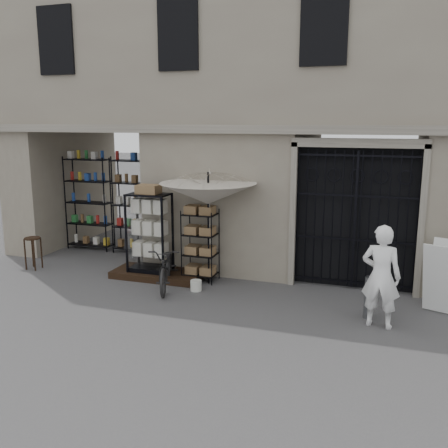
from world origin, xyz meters
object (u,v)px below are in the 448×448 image
(bicycle, at_px, (168,288))
(wooden_stool, at_px, (33,252))
(shopkeeper, at_px, (378,326))
(steel_bollard, at_px, (368,298))
(easel_sign, at_px, (444,277))
(wire_rack, at_px, (200,246))
(display_cabinet, at_px, (150,237))
(market_umbrella, at_px, (208,188))
(white_bucket, at_px, (196,285))

(bicycle, relative_size, wooden_stool, 2.31)
(wooden_stool, distance_m, shopkeeper, 7.85)
(steel_bollard, height_order, easel_sign, easel_sign)
(shopkeeper, bearing_deg, wire_rack, -11.11)
(wooden_stool, relative_size, steel_bollard, 1.00)
(display_cabinet, bearing_deg, wooden_stool, -179.61)
(market_umbrella, height_order, easel_sign, market_umbrella)
(display_cabinet, distance_m, market_umbrella, 1.78)
(market_umbrella, relative_size, steel_bollard, 3.79)
(bicycle, bearing_deg, shopkeeper, -27.27)
(wire_rack, bearing_deg, market_umbrella, -38.69)
(white_bucket, xyz_separation_m, shopkeeper, (3.60, -0.70, -0.11))
(bicycle, bearing_deg, wooden_stool, 157.86)
(market_umbrella, relative_size, shopkeeper, 1.63)
(white_bucket, height_order, wooden_stool, wooden_stool)
(bicycle, distance_m, steel_bollard, 4.08)
(wire_rack, xyz_separation_m, wooden_stool, (-4.03, -0.43, -0.37))
(shopkeeper, bearing_deg, wooden_stool, 1.97)
(display_cabinet, bearing_deg, market_umbrella, -4.83)
(wire_rack, relative_size, white_bucket, 6.84)
(wire_rack, height_order, wooden_stool, wire_rack)
(white_bucket, bearing_deg, wire_rack, 102.95)
(easel_sign, bearing_deg, bicycle, -156.54)
(wire_rack, xyz_separation_m, bicycle, (-0.48, -0.68, -0.77))
(display_cabinet, xyz_separation_m, wooden_stool, (-2.90, -0.28, -0.53))
(display_cabinet, relative_size, steel_bollard, 2.48)
(wire_rack, height_order, market_umbrella, market_umbrella)
(market_umbrella, xyz_separation_m, white_bucket, (-0.09, -0.52, -1.96))
(wire_rack, distance_m, steel_bollard, 3.73)
(market_umbrella, xyz_separation_m, shopkeeper, (3.51, -1.22, -2.07))
(bicycle, distance_m, wooden_stool, 3.58)
(wire_rack, bearing_deg, shopkeeper, -28.53)
(steel_bollard, bearing_deg, display_cabinet, 169.15)
(shopkeeper, relative_size, easel_sign, 1.38)
(white_bucket, distance_m, easel_sign, 4.72)
(wooden_stool, height_order, easel_sign, easel_sign)
(shopkeeper, distance_m, easel_sign, 1.63)
(white_bucket, relative_size, bicycle, 0.13)
(market_umbrella, distance_m, bicycle, 2.25)
(white_bucket, bearing_deg, bicycle, -178.43)
(white_bucket, height_order, easel_sign, easel_sign)
(white_bucket, distance_m, steel_bollard, 3.44)
(steel_bollard, relative_size, easel_sign, 0.59)
(wire_rack, distance_m, bicycle, 1.13)
(steel_bollard, bearing_deg, wooden_stool, 175.36)
(display_cabinet, xyz_separation_m, white_bucket, (1.29, -0.51, -0.82))
(white_bucket, distance_m, bicycle, 0.64)
(white_bucket, bearing_deg, market_umbrella, 80.51)
(wire_rack, relative_size, market_umbrella, 0.55)
(market_umbrella, relative_size, white_bucket, 12.53)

